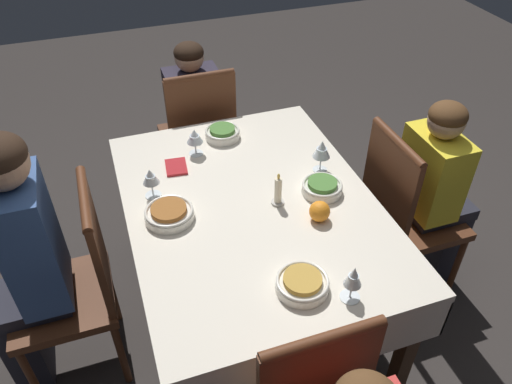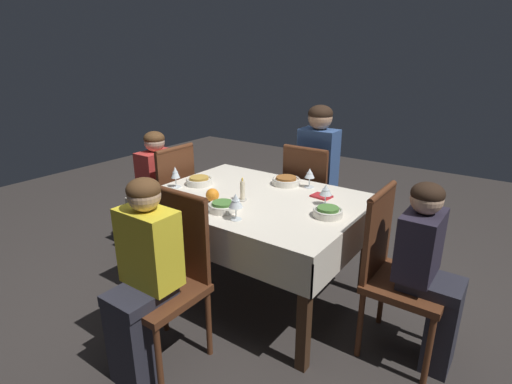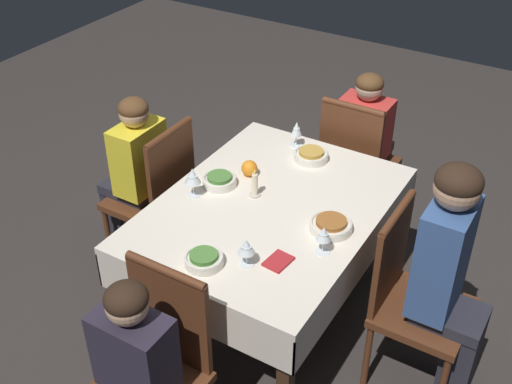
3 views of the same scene
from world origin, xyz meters
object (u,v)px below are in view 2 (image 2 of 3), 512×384
object	(u,v)px
person_adult_denim	(320,170)
chair_north	(310,196)
bowl_east	(328,212)
wine_glass_north	(310,174)
wine_glass_west	(175,173)
person_child_dark	(429,269)
bowl_north	(286,181)
bowl_west	(199,181)
wine_glass_south	(236,201)
wine_glass_east	(326,191)
bowl_south	(223,206)
candle_centerpiece	(243,192)
orange_fruit	(212,195)
chair_west	(168,197)
dining_table	(256,209)
chair_east	(396,268)
person_child_yellow	(142,274)
person_child_red	(153,186)
chair_south	(168,273)

from	to	relation	value
person_adult_denim	chair_north	bearing A→B (deg)	90.00
bowl_east	wine_glass_north	bearing A→B (deg)	129.87
wine_glass_west	bowl_east	world-z (taller)	wine_glass_west
person_child_dark	bowl_north	bearing A→B (deg)	72.80
bowl_west	wine_glass_south	world-z (taller)	wine_glass_south
bowl_east	wine_glass_east	size ratio (longest dim) A/B	1.28
bowl_south	chair_north	bearing A→B (deg)	88.23
candle_centerpiece	bowl_east	bearing A→B (deg)	8.07
wine_glass_west	orange_fruit	distance (m)	0.40
candle_centerpiece	chair_west	bearing A→B (deg)	169.19
chair_west	wine_glass_east	distance (m)	1.39
dining_table	bowl_east	world-z (taller)	bowl_east
chair_east	orange_fruit	distance (m)	1.16
chair_west	candle_centerpiece	distance (m)	0.95
chair_north	orange_fruit	world-z (taller)	chair_north
person_adult_denim	orange_fruit	xyz separation A→B (m)	(-0.19, -1.13, 0.07)
person_child_yellow	wine_glass_north	size ratio (longest dim) A/B	7.76
chair_west	wine_glass_east	xyz separation A→B (m)	(1.35, 0.07, 0.31)
chair_north	person_adult_denim	xyz separation A→B (m)	(0.00, 0.15, 0.18)
bowl_west	orange_fruit	bearing A→B (deg)	-33.78
person_child_red	person_child_yellow	world-z (taller)	person_child_yellow
person_adult_denim	person_child_red	size ratio (longest dim) A/B	1.19
wine_glass_west	candle_centerpiece	size ratio (longest dim) A/B	0.97
chair_east	bowl_west	xyz separation A→B (m)	(-1.41, -0.03, 0.24)
bowl_west	chair_east	bearing A→B (deg)	1.12
person_child_red	wine_glass_west	xyz separation A→B (m)	(0.52, -0.23, 0.26)
person_child_yellow	wine_glass_east	bearing A→B (deg)	65.71
chair_south	bowl_east	xyz separation A→B (m)	(0.56, 0.72, 0.24)
person_child_red	person_child_dark	xyz separation A→B (m)	(2.18, -0.06, -0.01)
wine_glass_north	wine_glass_west	size ratio (longest dim) A/B	0.92
wine_glass_west	wine_glass_east	world-z (taller)	wine_glass_west
chair_east	person_child_red	xyz separation A→B (m)	(-2.02, 0.06, 0.06)
person_child_yellow	person_adult_denim	bearing A→B (deg)	88.39
wine_glass_south	candle_centerpiece	world-z (taller)	wine_glass_south
chair_south	person_child_dark	world-z (taller)	person_child_dark
chair_west	bowl_south	size ratio (longest dim) A/B	5.44
person_child_red	bowl_south	world-z (taller)	person_child_red
person_child_red	bowl_south	distance (m)	1.15
chair_north	chair_south	size ratio (longest dim) A/B	1.00
bowl_north	chair_east	bearing A→B (deg)	-20.17
chair_east	chair_south	bearing A→B (deg)	127.94
wine_glass_north	bowl_west	distance (m)	0.78
bowl_south	chair_east	bearing A→B (deg)	18.35
dining_table	chair_south	size ratio (longest dim) A/B	1.46
person_adult_denim	wine_glass_west	bearing A→B (deg)	61.34
dining_table	bowl_west	xyz separation A→B (m)	(-0.48, -0.02, 0.11)
wine_glass_south	wine_glass_west	bearing A→B (deg)	163.39
person_child_yellow	chair_south	bearing A→B (deg)	90.00
chair_east	person_adult_denim	bearing A→B (deg)	45.74
candle_centerpiece	orange_fruit	distance (m)	0.19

